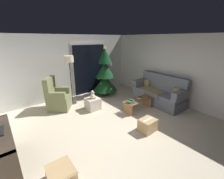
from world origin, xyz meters
The scene contains 19 objects.
ground_plane centered at (0.00, 0.00, 0.00)m, with size 7.00×7.00×0.00m, color beige.
wall_back centered at (0.00, 3.06, 1.25)m, with size 5.72×0.12×2.50m, color beige.
wall_right centered at (2.86, 0.00, 1.25)m, with size 0.12×6.00×2.50m, color beige.
patio_door_frame centered at (0.96, 2.99, 1.10)m, with size 1.60×0.02×2.20m, color silver.
patio_door_glass centered at (0.96, 2.97, 1.05)m, with size 1.50×0.02×2.10m, color black.
couch centered at (2.32, 0.29, 0.40)m, with size 0.86×1.97×1.08m.
coffee_table centered at (1.30, 0.38, 0.26)m, with size 1.10×0.40×0.38m.
remote_white centered at (1.36, 0.41, 0.39)m, with size 0.04×0.16×0.02m, color silver.
remote_graphite centered at (1.50, 0.47, 0.39)m, with size 0.04×0.16×0.02m, color #333338.
book_stack centered at (0.92, 0.37, 0.42)m, with size 0.24×0.19×0.07m.
cell_phone centered at (0.91, 0.38, 0.46)m, with size 0.07×0.14×0.01m, color black.
christmas_tree centered at (1.26, 2.26, 0.92)m, with size 1.01×1.01×2.09m.
armchair centered at (-0.83, 2.18, 0.40)m, with size 0.96×0.96×1.13m.
floor_lamp centered at (-0.23, 2.31, 1.51)m, with size 0.32×0.32×1.78m.
media_shelf centered at (-2.53, 0.22, 0.38)m, with size 0.40×1.40×0.80m.
ottoman centered at (0.10, 1.39, 0.20)m, with size 0.44×0.44×0.41m, color beige.
teddy_bear_cream centered at (0.11, 1.38, 0.53)m, with size 0.22×0.21×0.29m.
cardboard_box_open_near_shelf centered at (-1.79, -0.69, 0.14)m, with size 0.44×0.51×0.31m.
cardboard_box_taped_mid_floor centered at (0.56, -0.62, 0.17)m, with size 0.44×0.36×0.34m.
Camera 1 is at (-2.29, -2.68, 2.35)m, focal length 23.68 mm.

